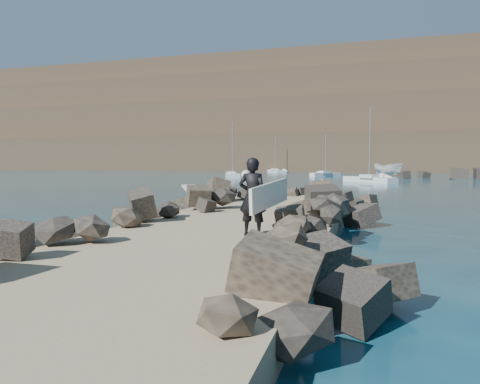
{
  "coord_description": "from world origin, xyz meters",
  "views": [
    {
      "loc": [
        3.92,
        -14.32,
        2.47
      ],
      "look_at": [
        0.0,
        -1.0,
        1.5
      ],
      "focal_mm": 32.0,
      "sensor_mm": 36.0,
      "label": 1
    }
  ],
  "objects": [
    {
      "name": "riprap_left",
      "position": [
        -2.9,
        -1.5,
        0.5
      ],
      "size": [
        2.6,
        22.0,
        1.0
      ],
      "primitive_type": "cube",
      "color": "black",
      "rests_on": "ground"
    },
    {
      "name": "ground",
      "position": [
        0.0,
        0.0,
        0.0
      ],
      "size": [
        800.0,
        800.0,
        0.0
      ],
      "primitive_type": "plane",
      "color": "#0F384C",
      "rests_on": "ground"
    },
    {
      "name": "headland",
      "position": [
        10.0,
        160.0,
        16.0
      ],
      "size": [
        360.0,
        140.0,
        32.0
      ],
      "primitive_type": "cube",
      "color": "#2D4919",
      "rests_on": "ground"
    },
    {
      "name": "surfer_with_board",
      "position": [
        1.24,
        -3.86,
        1.6
      ],
      "size": [
        1.05,
        2.46,
        1.99
      ],
      "color": "black",
      "rests_on": "jetty"
    },
    {
      "name": "sailboat_e",
      "position": [
        -16.86,
        86.24,
        0.35
      ],
      "size": [
        5.26,
        7.3,
        9.01
      ],
      "color": "silver",
      "rests_on": "ground"
    },
    {
      "name": "riprap_right",
      "position": [
        2.9,
        -1.5,
        0.5
      ],
      "size": [
        2.6,
        22.0,
        1.0
      ],
      "primitive_type": "cube",
      "color": "black",
      "rests_on": "ground"
    },
    {
      "name": "jetty",
      "position": [
        0.0,
        -2.0,
        0.3
      ],
      "size": [
        6.0,
        26.0,
        0.6
      ],
      "primitive_type": "cube",
      "color": "#8C7759",
      "rests_on": "ground"
    },
    {
      "name": "boat_imported",
      "position": [
        7.91,
        67.42,
        1.2
      ],
      "size": [
        6.25,
        5.83,
        2.4
      ],
      "primitive_type": "imported",
      "rotation": [
        0.0,
        0.0,
        0.86
      ],
      "color": "silver",
      "rests_on": "ground"
    },
    {
      "name": "sailboat_a",
      "position": [
        -17.03,
        52.43,
        0.35
      ],
      "size": [
        4.57,
        7.75,
        9.22
      ],
      "color": "silver",
      "rests_on": "ground"
    },
    {
      "name": "sailboat_b",
      "position": [
        -2.82,
        61.18,
        0.35
      ],
      "size": [
        5.07,
        5.36,
        7.41
      ],
      "color": "silver",
      "rests_on": "ground"
    },
    {
      "name": "sailboat_c",
      "position": [
        4.34,
        40.56,
        0.35
      ],
      "size": [
        6.5,
        6.88,
        9.29
      ],
      "color": "silver",
      "rests_on": "ground"
    },
    {
      "name": "headland_buildings",
      "position": [
        16.81,
        152.19,
        33.97
      ],
      "size": [
        137.5,
        30.5,
        5.0
      ],
      "color": "white",
      "rests_on": "headland"
    },
    {
      "name": "surfboard_resting",
      "position": [
        -3.21,
        2.89,
        1.04
      ],
      "size": [
        1.94,
        2.28,
        0.08
      ],
      "primitive_type": "cube",
      "rotation": [
        0.0,
        0.0,
        0.65
      ],
      "color": "beige",
      "rests_on": "riprap_left"
    }
  ]
}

